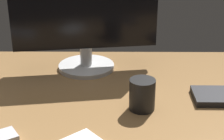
# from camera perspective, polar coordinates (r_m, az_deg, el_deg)

# --- Properties ---
(desk) EXTENTS (1.40, 0.84, 0.02)m
(desk) POSITION_cam_1_polar(r_m,az_deg,el_deg) (1.16, 2.29, -5.05)
(desk) COLOR olive
(desk) RESTS_ON ground
(monitor) EXTENTS (0.52, 0.21, 0.37)m
(monitor) POSITION_cam_1_polar(r_m,az_deg,el_deg) (1.32, -4.19, 7.99)
(monitor) COLOR silver
(monitor) RESTS_ON desk
(coffee_mug) EXTENTS (0.08, 0.08, 0.09)m
(coffee_mug) POSITION_cam_1_polar(r_m,az_deg,el_deg) (1.09, 4.68, -3.79)
(coffee_mug) COLOR black
(coffee_mug) RESTS_ON desk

